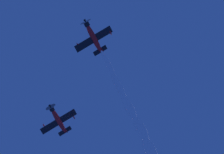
# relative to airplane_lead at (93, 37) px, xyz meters

# --- Properties ---
(airplane_lead) EXTENTS (7.21, 7.43, 3.89)m
(airplane_lead) POSITION_rel_airplane_lead_xyz_m (0.00, 0.00, 0.00)
(airplane_lead) COLOR red
(airplane_left_wingman) EXTENTS (7.34, 7.46, 3.27)m
(airplane_left_wingman) POSITION_rel_airplane_lead_xyz_m (20.49, -1.45, 0.76)
(airplane_left_wingman) COLOR red
(smoke_trail_lead) EXTENTS (22.20, 28.32, 3.16)m
(smoke_trail_lead) POSITION_rel_airplane_lead_xyz_m (15.33, -20.35, -0.65)
(smoke_trail_lead) COLOR white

